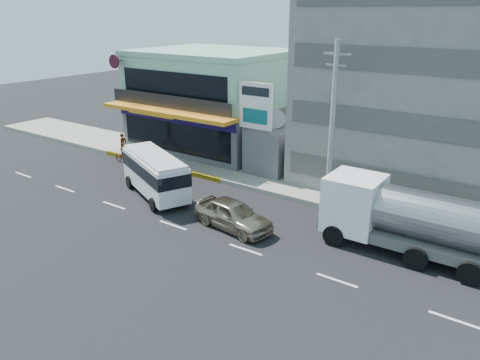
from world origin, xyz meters
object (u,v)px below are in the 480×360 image
Objects in this scene: utility_pole_near at (332,126)px; concrete_building at (441,84)px; tanker_truck at (407,218)px; satellite_dish at (275,127)px; shop_building at (213,103)px; motorcycle_rider at (124,153)px; minibus at (155,172)px; billboard at (256,111)px; sedan at (233,214)px.

concrete_building is at bearing 62.24° from utility_pole_near.
tanker_truck is (1.62, -10.69, -5.12)m from concrete_building.
satellite_dish is at bearing 150.06° from tanker_truck.
shop_building is 8.82m from motorcycle_rider.
concrete_building is 19.36m from minibus.
shop_building is 1.24× the size of utility_pole_near.
satellite_dish reaches higher than motorcycle_rider.
tanker_truck is at bearing 5.92° from minibus.
concrete_building is at bearing 22.35° from motorcycle_rider.
billboard is at bearing 164.52° from utility_pole_near.
billboard is 2.88× the size of motorcycle_rider.
concrete_building is 1.79× the size of tanker_truck.
satellite_dish reaches higher than sedan.
shop_building is 15.50m from utility_pole_near.
utility_pole_near is (6.00, -3.60, 1.57)m from satellite_dish.
billboard is 0.98× the size of minibus.
utility_pole_near is 17.66m from motorcycle_rider.
concrete_building is at bearing 21.80° from satellite_dish.
concrete_building reaches higher than sedan.
sedan is at bearing -48.12° from shop_building.
satellite_dish is 0.22× the size of billboard.
concrete_building is 3.30× the size of sedan.
utility_pole_near is at bearing -15.48° from billboard.
motorcycle_rider is (-22.70, 2.02, -1.10)m from tanker_truck.
shop_building is 5.18× the size of motorcycle_rider.
shop_building is at bearing 159.79° from satellite_dish.
tanker_truck reaches higher than minibus.
minibus is (-3.97, -8.31, -1.90)m from satellite_dish.
shop_building is at bearing 67.95° from motorcycle_rider.
billboard is at bearing 158.02° from tanker_truck.
utility_pole_near reaches higher than minibus.
satellite_dish is at bearing 149.04° from utility_pole_near.
minibus is (-13.97, -12.31, -5.32)m from concrete_building.
concrete_building is 23.63m from motorcycle_rider.
minibus is at bearing -118.04° from billboard.
satellite_dish is 0.63× the size of motorcycle_rider.
shop_building reaches higher than sedan.
utility_pole_near is 1.43× the size of minibus.
motorcycle_rider is at bearing -157.16° from satellite_dish.
motorcycle_rider reaches higher than sedan.
minibus is at bearing -138.62° from concrete_building.
utility_pole_near reaches higher than motorcycle_rider.
concrete_building is 11.96m from tanker_truck.
satellite_dish reaches higher than minibus.
satellite_dish is at bearing 64.48° from minibus.
utility_pole_near is (-4.00, -7.60, -1.85)m from concrete_building.
shop_building is 1.77× the size of minibus.
minibus is 15.67m from tanker_truck.
tanker_truck is (11.62, -6.69, -1.69)m from satellite_dish.
billboard reaches higher than tanker_truck.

